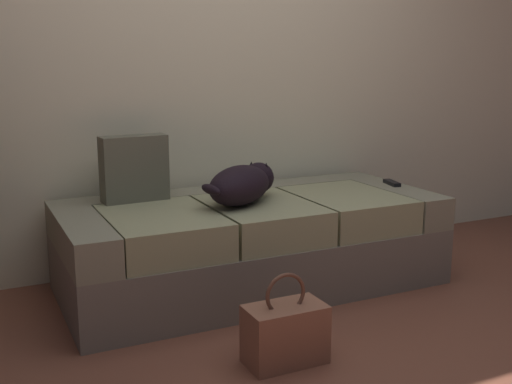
{
  "coord_description": "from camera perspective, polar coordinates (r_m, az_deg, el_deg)",
  "views": [
    {
      "loc": [
        -1.36,
        -1.82,
        1.19
      ],
      "look_at": [
        0.0,
        1.0,
        0.52
      ],
      "focal_mm": 43.51,
      "sensor_mm": 36.0,
      "label": 1
    }
  ],
  "objects": [
    {
      "name": "couch",
      "position": [
        3.32,
        -0.38,
        -4.72
      ],
      "size": [
        1.98,
        0.89,
        0.47
      ],
      "color": "#72675B",
      "rests_on": "ground"
    },
    {
      "name": "throw_pillow",
      "position": [
        3.26,
        -11.13,
        2.14
      ],
      "size": [
        0.35,
        0.14,
        0.34
      ],
      "primitive_type": "cube",
      "rotation": [
        0.0,
        0.0,
        0.06
      ],
      "color": "#5C5B4A",
      "rests_on": "couch"
    },
    {
      "name": "tv_remote",
      "position": [
        3.73,
        12.38,
        0.82
      ],
      "size": [
        0.07,
        0.16,
        0.02
      ],
      "primitive_type": "cube",
      "rotation": [
        0.0,
        0.0,
        -0.2
      ],
      "color": "black",
      "rests_on": "couch"
    },
    {
      "name": "ground_plane",
      "position": [
        2.57,
        10.12,
        -15.84
      ],
      "size": [
        10.0,
        10.0,
        0.0
      ],
      "primitive_type": "plane",
      "color": "brown"
    },
    {
      "name": "back_wall",
      "position": [
        3.7,
        -4.24,
        15.22
      ],
      "size": [
        6.4,
        0.1,
        2.8
      ],
      "primitive_type": "cube",
      "color": "beige",
      "rests_on": "ground"
    },
    {
      "name": "dog_dark",
      "position": [
        3.15,
        -1.2,
        0.75
      ],
      "size": [
        0.53,
        0.46,
        0.2
      ],
      "color": "black",
      "rests_on": "couch"
    },
    {
      "name": "handbag",
      "position": [
        2.54,
        2.7,
        -12.81
      ],
      "size": [
        0.32,
        0.18,
        0.38
      ],
      "color": "#8C5741",
      "rests_on": "ground"
    }
  ]
}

